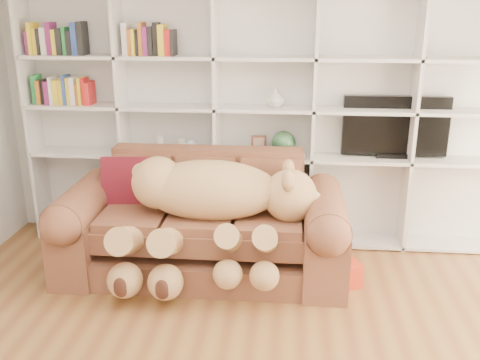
# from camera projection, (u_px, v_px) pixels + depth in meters

# --- Properties ---
(wall_back) EXTENTS (5.00, 0.02, 2.70)m
(wall_back) POSITION_uv_depth(u_px,v_px,m) (266.00, 99.00, 5.02)
(wall_back) COLOR silver
(wall_back) RESTS_ON floor
(bookshelf) EXTENTS (4.43, 0.35, 2.40)m
(bookshelf) POSITION_uv_depth(u_px,v_px,m) (239.00, 106.00, 4.92)
(bookshelf) COLOR silver
(bookshelf) RESTS_ON floor
(sofa) EXTENTS (2.38, 1.03, 1.00)m
(sofa) POSITION_uv_depth(u_px,v_px,m) (203.00, 229.00, 4.55)
(sofa) COLOR brown
(sofa) RESTS_ON floor
(teddy_bear) EXTENTS (1.65, 0.94, 0.96)m
(teddy_bear) POSITION_uv_depth(u_px,v_px,m) (210.00, 205.00, 4.26)
(teddy_bear) COLOR tan
(teddy_bear) RESTS_ON sofa
(throw_pillow) EXTENTS (0.46, 0.29, 0.46)m
(throw_pillow) POSITION_uv_depth(u_px,v_px,m) (128.00, 182.00, 4.66)
(throw_pillow) COLOR maroon
(throw_pillow) RESTS_ON sofa
(gift_box) EXTENTS (0.34, 0.33, 0.21)m
(gift_box) POSITION_uv_depth(u_px,v_px,m) (342.00, 273.00, 4.38)
(gift_box) COLOR red
(gift_box) RESTS_ON floor
(tv) EXTENTS (0.95, 0.18, 0.56)m
(tv) POSITION_uv_depth(u_px,v_px,m) (395.00, 127.00, 4.85)
(tv) COLOR black
(tv) RESTS_ON bookshelf
(picture_frame) EXTENTS (0.14, 0.05, 0.17)m
(picture_frame) POSITION_uv_depth(u_px,v_px,m) (259.00, 145.00, 4.96)
(picture_frame) COLOR #502A1B
(picture_frame) RESTS_ON bookshelf
(green_vase) EXTENTS (0.23, 0.23, 0.23)m
(green_vase) POSITION_uv_depth(u_px,v_px,m) (284.00, 143.00, 4.94)
(green_vase) COLOR #2C5633
(green_vase) RESTS_ON bookshelf
(figurine_tall) EXTENTS (0.09, 0.09, 0.15)m
(figurine_tall) POSITION_uv_depth(u_px,v_px,m) (160.00, 144.00, 5.05)
(figurine_tall) COLOR silver
(figurine_tall) RESTS_ON bookshelf
(figurine_short) EXTENTS (0.10, 0.10, 0.13)m
(figurine_short) POSITION_uv_depth(u_px,v_px,m) (182.00, 146.00, 5.03)
(figurine_short) COLOR silver
(figurine_short) RESTS_ON bookshelf
(snow_globe) EXTENTS (0.12, 0.12, 0.12)m
(snow_globe) POSITION_uv_depth(u_px,v_px,m) (191.00, 146.00, 5.03)
(snow_globe) COLOR silver
(snow_globe) RESTS_ON bookshelf
(shelf_vase) EXTENTS (0.16, 0.16, 0.16)m
(shelf_vase) POSITION_uv_depth(u_px,v_px,m) (275.00, 98.00, 4.81)
(shelf_vase) COLOR beige
(shelf_vase) RESTS_ON bookshelf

